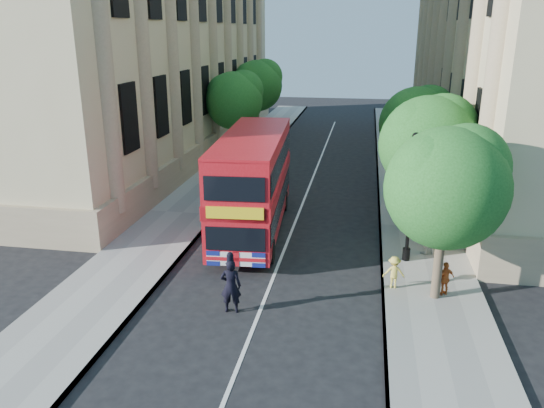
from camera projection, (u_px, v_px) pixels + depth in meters
The scene contains 17 objects.
ground at pixel (253, 330), 16.50m from camera, with size 120.00×120.00×0.00m, color black.
pavement_right at pixel (417, 228), 24.88m from camera, with size 3.50×80.00×0.12m, color gray.
pavement_left at pixel (183, 213), 26.80m from camera, with size 3.50×80.00×0.12m, color gray.
building_right at pixel (541, 28), 33.83m from camera, with size 12.00×38.00×18.00m, color tan.
building_left at pixel (135, 28), 38.44m from camera, with size 12.00×38.00×18.00m, color tan.
tree_right_near at pixel (448, 182), 17.04m from camera, with size 4.00×4.00×6.08m.
tree_right_mid at pixel (430, 139), 22.59m from camera, with size 4.20×4.20×6.37m.
tree_right_far at pixel (418, 120), 28.24m from camera, with size 4.00×4.00×6.15m.
tree_left_far at pixel (235, 97), 36.71m from camera, with size 4.00×4.00×6.30m.
tree_left_back at pixel (258, 83), 44.11m from camera, with size 4.20×4.20×6.65m.
lamp_post at pixel (411, 203), 20.50m from camera, with size 0.32×0.32×5.16m.
double_decker_bus at pixel (253, 181), 23.77m from camera, with size 3.23×9.80×4.45m.
box_van at pixel (254, 173), 29.70m from camera, with size 2.00×4.50×2.53m.
police_constable at pixel (231, 286), 17.30m from camera, with size 0.68×0.45×1.87m, color black.
woman_pedestrian at pixel (427, 236), 21.63m from camera, with size 0.74×0.58×1.53m, color white.
child_a at pixel (445, 279), 18.27m from camera, with size 0.72×0.30×1.22m, color #CD6024.
child_b at pixel (394, 272), 18.80m from camera, with size 0.76×0.44×1.18m, color #E4CB4E.
Camera 1 is at (3.14, -14.12, 8.89)m, focal length 35.00 mm.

